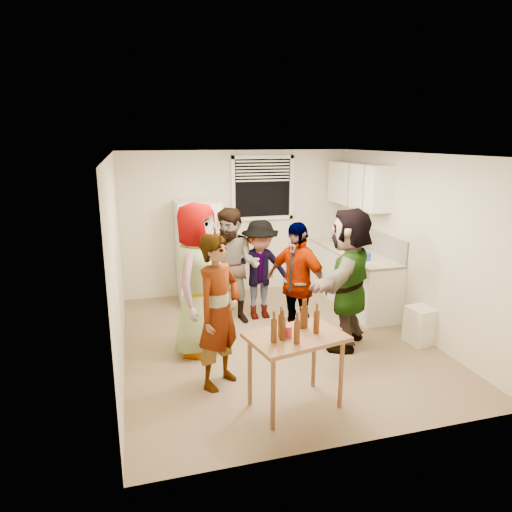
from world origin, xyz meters
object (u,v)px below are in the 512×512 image
object	(u,v)px
guest_back_left	(233,321)
beer_bottle_table	(282,339)
kettle	(344,248)
guest_grey	(200,351)
refrigerator	(199,252)
guest_black	(295,340)
guest_back_right	(260,317)
blue_cup	(368,261)
red_cup	(288,336)
serving_table	(294,406)
wine_bottle	(337,241)
beer_bottle_counter	(356,255)
guest_stripe	(220,383)
guest_orange	(345,344)
trash_bin	(421,325)

from	to	relation	value
guest_back_left	beer_bottle_table	bearing A→B (deg)	-61.83
kettle	guest_grey	bearing A→B (deg)	-174.12
refrigerator	guest_black	size ratio (longest dim) A/B	1.03
guest_grey	guest_back_right	bearing A→B (deg)	-19.47
guest_back_left	refrigerator	bearing A→B (deg)	138.07
guest_back_right	beer_bottle_table	bearing A→B (deg)	-100.90
blue_cup	guest_black	xyz separation A→B (m)	(-1.35, -0.54, -0.90)
refrigerator	guest_grey	distance (m)	2.10
beer_bottle_table	guest_back_right	xyz separation A→B (m)	(0.49, 2.49, -0.79)
red_cup	guest_black	world-z (taller)	red_cup
refrigerator	serving_table	world-z (taller)	refrigerator
blue_cup	guest_back_right	size ratio (longest dim) A/B	0.08
wine_bottle	beer_bottle_counter	xyz separation A→B (m)	(-0.15, -1.02, 0.00)
guest_stripe	guest_black	bearing A→B (deg)	-5.86
guest_stripe	wine_bottle	bearing A→B (deg)	4.73
kettle	wine_bottle	xyz separation A→B (m)	(0.10, 0.49, -0.00)
guest_orange	wine_bottle	bearing A→B (deg)	-160.32
beer_bottle_counter	guest_stripe	world-z (taller)	beer_bottle_counter
refrigerator	kettle	distance (m)	2.46
beer_bottle_table	trash_bin	bearing A→B (deg)	23.97
guest_stripe	guest_black	world-z (taller)	guest_stripe
kettle	red_cup	size ratio (longest dim) A/B	2.22
kettle	red_cup	distance (m)	3.54
beer_bottle_table	guest_stripe	world-z (taller)	beer_bottle_table
wine_bottle	trash_bin	bearing A→B (deg)	-87.05
beer_bottle_counter	guest_stripe	size ratio (longest dim) A/B	0.14
trash_bin	red_cup	distance (m)	2.52
wine_bottle	serving_table	world-z (taller)	wine_bottle
beer_bottle_counter	beer_bottle_table	bearing A→B (deg)	-130.26
guest_orange	guest_black	bearing A→B (deg)	-74.72
beer_bottle_counter	guest_black	world-z (taller)	beer_bottle_counter
guest_black	guest_orange	xyz separation A→B (m)	(0.61, -0.30, 0.00)
beer_bottle_counter	blue_cup	distance (m)	0.35
serving_table	blue_cup	bearing A→B (deg)	46.78
guest_stripe	guest_back_right	bearing A→B (deg)	20.54
trash_bin	guest_back_left	size ratio (longest dim) A/B	0.29
beer_bottle_table	guest_black	distance (m)	1.89
serving_table	red_cup	distance (m)	0.80
serving_table	wine_bottle	bearing A→B (deg)	58.87
trash_bin	guest_black	bearing A→B (deg)	162.36
guest_back_right	guest_black	world-z (taller)	guest_back_right
guest_grey	guest_back_left	bearing A→B (deg)	-6.26
blue_cup	red_cup	xyz separation A→B (m)	(-1.99, -2.03, -0.11)
trash_bin	guest_stripe	distance (m)	2.85
beer_bottle_counter	trash_bin	distance (m)	1.56
beer_bottle_table	guest_back_right	size ratio (longest dim) A/B	0.15
red_cup	guest_black	bearing A→B (deg)	66.65
refrigerator	beer_bottle_table	size ratio (longest dim) A/B	7.48
blue_cup	guest_back_left	bearing A→B (deg)	169.85
guest_black	guest_stripe	bearing A→B (deg)	-87.94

